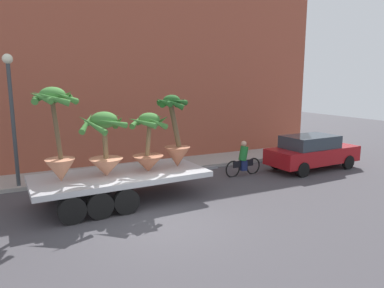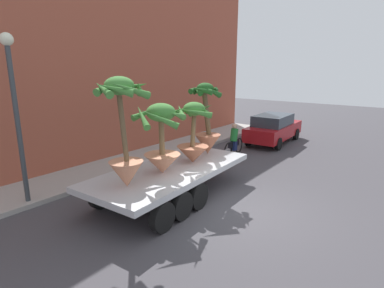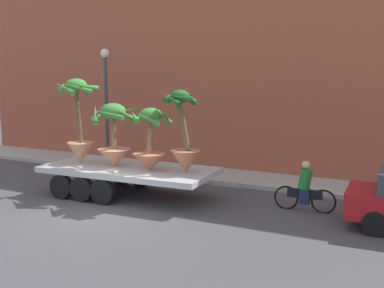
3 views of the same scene
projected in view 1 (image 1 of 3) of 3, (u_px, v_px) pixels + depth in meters
ground_plane at (160, 222)px, 10.21m from camera, size 60.00×60.00×0.00m
sidewalk at (110, 172)px, 15.58m from camera, size 24.00×2.20×0.15m
building_facade at (97, 75)px, 16.33m from camera, size 24.00×1.20×8.61m
flatbed_trailer at (114, 180)px, 11.75m from camera, size 6.77×2.79×0.98m
potted_palm_rear at (105, 146)px, 11.34m from camera, size 1.55×1.63×2.10m
potted_palm_middle at (175, 138)px, 12.57m from camera, size 1.24×1.10×2.58m
potted_palm_front at (57, 136)px, 10.61m from camera, size 1.45×1.42×2.89m
potted_palm_extra at (149, 146)px, 11.93m from camera, size 1.43×1.48×2.01m
cyclist at (243, 160)px, 15.19m from camera, size 1.84×0.36×1.54m
parked_car at (312, 152)px, 16.24m from camera, size 4.52×1.98×1.58m
street_lamp at (11, 103)px, 12.73m from camera, size 0.36×0.36×4.83m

